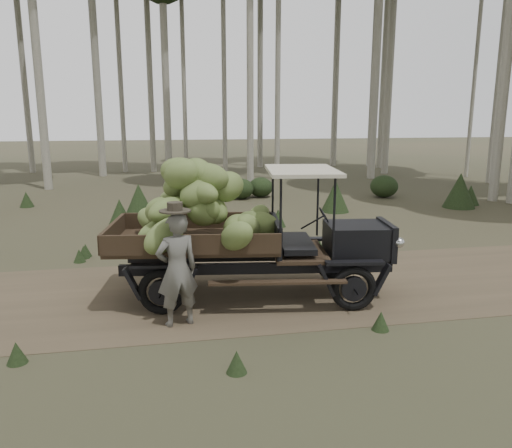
% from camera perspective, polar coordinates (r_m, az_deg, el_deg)
% --- Properties ---
extents(ground, '(120.00, 120.00, 0.00)m').
position_cam_1_polar(ground, '(9.41, -1.19, -7.58)').
color(ground, '#473D2B').
rests_on(ground, ground).
extents(dirt_track, '(70.00, 4.00, 0.01)m').
position_cam_1_polar(dirt_track, '(9.41, -1.19, -7.55)').
color(dirt_track, brown).
rests_on(dirt_track, ground).
extents(banana_truck, '(5.19, 2.66, 2.56)m').
position_cam_1_polar(banana_truck, '(8.72, -3.38, 1.05)').
color(banana_truck, black).
rests_on(banana_truck, ground).
extents(farmer, '(0.75, 0.59, 1.94)m').
position_cam_1_polar(farmer, '(7.72, -9.01, -5.03)').
color(farmer, '#5D5B55').
rests_on(farmer, ground).
extents(undergrowth, '(22.23, 22.89, 1.29)m').
position_cam_1_polar(undergrowth, '(11.10, 2.26, -1.71)').
color(undergrowth, '#233319').
rests_on(undergrowth, ground).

